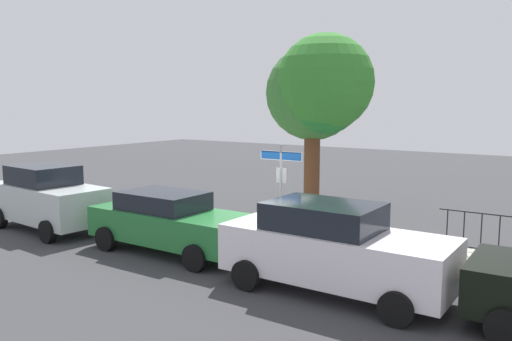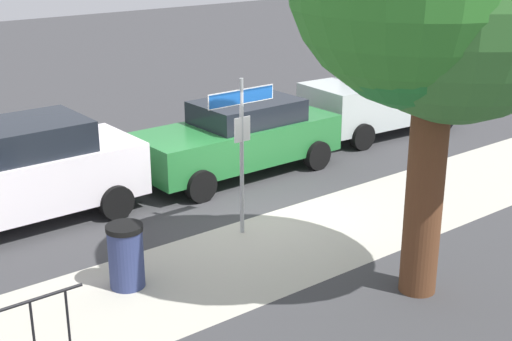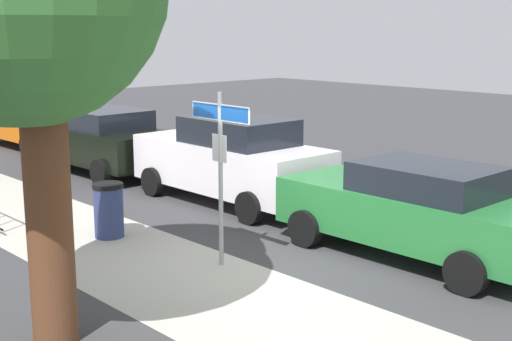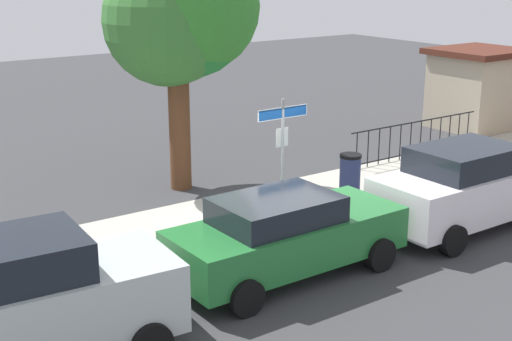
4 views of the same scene
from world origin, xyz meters
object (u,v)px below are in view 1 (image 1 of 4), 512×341
(street_sign, at_px, (281,175))
(shade_tree, at_px, (320,90))
(car_white, at_px, (333,248))
(car_green, at_px, (170,221))
(car_silver, at_px, (48,198))
(trash_bin, at_px, (373,233))

(street_sign, distance_m, shade_tree, 4.10)
(car_white, bearing_deg, car_green, 176.57)
(street_sign, relative_size, car_white, 0.58)
(car_silver, height_order, trash_bin, car_silver)
(street_sign, height_order, car_silver, street_sign)
(shade_tree, xyz_separation_m, car_green, (-1.30, -5.81, -3.48))
(car_white, distance_m, trash_bin, 3.35)
(car_green, height_order, trash_bin, car_green)
(shade_tree, relative_size, car_silver, 1.45)
(street_sign, xyz_separation_m, car_silver, (-6.62, -2.83, -0.91))
(car_silver, bearing_deg, trash_bin, 24.07)
(street_sign, distance_m, car_white, 4.18)
(car_silver, bearing_deg, car_white, 4.31)
(car_silver, distance_m, car_white, 9.59)
(shade_tree, relative_size, car_white, 1.30)
(street_sign, xyz_separation_m, car_green, (-1.83, -2.52, -1.08))
(car_silver, height_order, car_white, car_silver)
(car_white, bearing_deg, trash_bin, 97.54)
(street_sign, relative_size, shade_tree, 0.45)
(street_sign, xyz_separation_m, trash_bin, (2.52, 0.50, -1.40))
(car_white, bearing_deg, street_sign, 136.50)
(car_white, bearing_deg, car_silver, 179.96)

